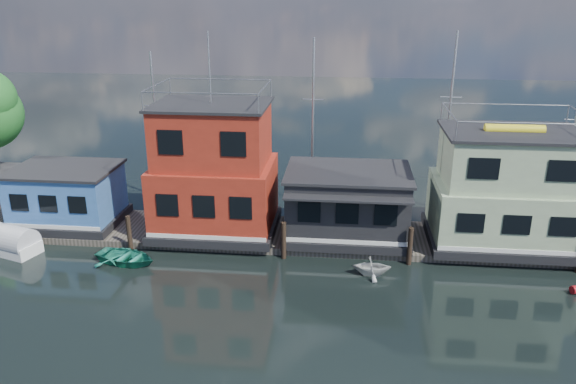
# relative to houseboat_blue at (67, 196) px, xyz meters

# --- Properties ---
(ground) EXTENTS (160.00, 160.00, 0.00)m
(ground) POSITION_rel_houseboat_blue_xyz_m (18.00, -12.00, -2.21)
(ground) COLOR black
(ground) RESTS_ON ground
(dock) EXTENTS (48.00, 5.00, 0.40)m
(dock) POSITION_rel_houseboat_blue_xyz_m (18.00, 0.00, -2.01)
(dock) COLOR #595147
(dock) RESTS_ON ground
(houseboat_blue) EXTENTS (6.40, 4.90, 3.66)m
(houseboat_blue) POSITION_rel_houseboat_blue_xyz_m (0.00, 0.00, 0.00)
(houseboat_blue) COLOR black
(houseboat_blue) RESTS_ON dock
(houseboat_red) EXTENTS (7.40, 5.90, 11.86)m
(houseboat_red) POSITION_rel_houseboat_blue_xyz_m (9.50, 0.00, 1.90)
(houseboat_red) COLOR black
(houseboat_red) RESTS_ON dock
(houseboat_dark) EXTENTS (7.40, 6.10, 4.06)m
(houseboat_dark) POSITION_rel_houseboat_blue_xyz_m (17.50, -0.02, 0.21)
(houseboat_dark) COLOR black
(houseboat_dark) RESTS_ON dock
(houseboat_green) EXTENTS (8.40, 5.90, 7.03)m
(houseboat_green) POSITION_rel_houseboat_blue_xyz_m (26.50, 0.00, 1.34)
(houseboat_green) COLOR black
(houseboat_green) RESTS_ON dock
(pilings) EXTENTS (42.28, 0.28, 2.20)m
(pilings) POSITION_rel_houseboat_blue_xyz_m (17.67, -2.80, -1.11)
(pilings) COLOR #2D2116
(pilings) RESTS_ON ground
(background_masts) EXTENTS (36.40, 0.16, 12.00)m
(background_masts) POSITION_rel_houseboat_blue_xyz_m (22.76, 6.00, 3.35)
(background_masts) COLOR silver
(background_masts) RESTS_ON ground
(tarp_runabout) EXTENTS (4.61, 2.93, 1.74)m
(tarp_runabout) POSITION_rel_houseboat_blue_xyz_m (-2.31, -3.52, -1.55)
(tarp_runabout) COLOR white
(tarp_runabout) RESTS_ON ground
(dinghy_white) EXTENTS (2.08, 1.81, 1.08)m
(dinghy_white) POSITION_rel_houseboat_blue_xyz_m (18.89, -4.31, -1.67)
(dinghy_white) COLOR silver
(dinghy_white) RESTS_ON ground
(dinghy_teal) EXTENTS (4.05, 3.33, 0.73)m
(dinghy_teal) POSITION_rel_houseboat_blue_xyz_m (5.31, -4.32, -1.84)
(dinghy_teal) COLOR #227F67
(dinghy_teal) RESTS_ON ground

